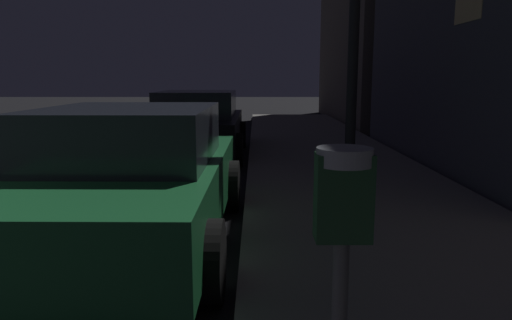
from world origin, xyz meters
name	(u,v)px	position (x,y,z in m)	size (l,w,h in m)	color
parking_meter	(342,241)	(4.44, -0.74, 1.17)	(0.19, 0.19, 1.35)	#59595B
car_green	(131,178)	(2.85, 2.43, 0.71)	(2.15, 4.13, 1.43)	#19592D
car_black	(198,124)	(2.85, 8.06, 0.72)	(2.07, 4.02, 1.43)	black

